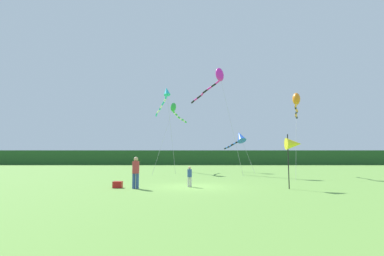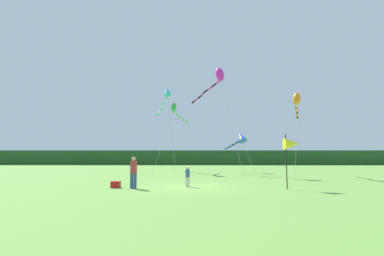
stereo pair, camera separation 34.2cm
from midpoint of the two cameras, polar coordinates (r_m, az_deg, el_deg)
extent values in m
plane|color=#6B9E42|center=(18.13, 0.32, -11.64)|extent=(120.00, 120.00, 0.00)
cube|color=#234C23|center=(63.03, 0.59, -5.93)|extent=(108.00, 3.46, 3.12)
cylinder|color=#334C8C|center=(17.36, -11.40, -10.32)|extent=(0.18, 0.18, 0.89)
cylinder|color=#334C8C|center=(17.32, -10.74, -10.35)|extent=(0.18, 0.18, 0.89)
cylinder|color=#B23338|center=(17.29, -11.02, -7.71)|extent=(0.41, 0.41, 0.70)
sphere|color=tan|center=(17.28, -10.99, -6.12)|extent=(0.26, 0.26, 0.26)
cylinder|color=silver|center=(17.93, -0.56, -10.73)|extent=(0.13, 0.13, 0.60)
cylinder|color=silver|center=(17.93, -0.11, -10.73)|extent=(0.13, 0.13, 0.60)
cylinder|color=#334C8C|center=(17.89, -0.33, -9.01)|extent=(0.28, 0.28, 0.48)
sphere|color=tan|center=(17.88, -0.33, -7.96)|extent=(0.18, 0.18, 0.18)
cube|color=red|center=(18.00, -14.46, -10.89)|extent=(0.54, 0.40, 0.39)
cylinder|color=black|center=(17.61, 18.87, -6.33)|extent=(0.06, 0.06, 3.18)
cone|color=yellow|center=(17.73, 19.84, -3.00)|extent=(0.90, 0.70, 0.70)
cylinder|color=#B2B2B2|center=(30.90, -5.33, -2.09)|extent=(1.80, 4.45, 7.59)
ellipsoid|color=green|center=(33.45, -3.36, 4.17)|extent=(0.96, 1.15, 1.26)
cylinder|color=green|center=(33.57, -3.29, 3.27)|extent=(0.27, 0.48, 0.30)
cylinder|color=white|center=(33.94, -3.10, 3.01)|extent=(0.32, 0.49, 0.28)
cylinder|color=green|center=(34.28, -2.81, 2.74)|extent=(0.38, 0.50, 0.31)
cylinder|color=white|center=(34.64, -2.57, 2.45)|extent=(0.28, 0.50, 0.33)
cylinder|color=green|center=(34.98, -2.30, 2.16)|extent=(0.41, 0.49, 0.30)
cylinder|color=white|center=(35.30, -1.93, 1.90)|extent=(0.40, 0.50, 0.32)
cylinder|color=green|center=(35.62, -1.57, 1.68)|extent=(0.40, 0.47, 0.25)
cylinder|color=white|center=(35.95, -1.24, 1.49)|extent=(0.36, 0.49, 0.29)
cylinder|color=green|center=(36.30, -0.93, 1.27)|extent=(0.40, 0.49, 0.29)
cylinder|color=#B2B2B2|center=(32.36, -3.84, -0.46)|extent=(1.29, 2.60, 9.61)
cone|color=#1EB7CC|center=(34.44, -4.68, 7.33)|extent=(1.19, 1.30, 1.19)
cylinder|color=#1EB7CC|center=(34.80, -4.78, 6.27)|extent=(0.42, 1.06, 0.49)
cylinder|color=white|center=(35.71, -5.00, 5.60)|extent=(0.45, 1.03, 0.34)
cylinder|color=#1EB7CC|center=(36.61, -5.35, 4.97)|extent=(0.59, 1.04, 0.49)
cylinder|color=white|center=(37.50, -5.72, 4.34)|extent=(0.50, 1.03, 0.39)
cylinder|color=#1EB7CC|center=(38.43, -5.96, 3.86)|extent=(0.42, 1.03, 0.33)
cylinder|color=white|center=(39.33, -6.29, 3.34)|extent=(0.64, 1.02, 0.47)
cylinder|color=#1EB7CC|center=(40.23, -6.64, 2.71)|extent=(0.48, 1.06, 0.51)
cylinder|color=#B2B2B2|center=(26.37, 20.42, -1.39)|extent=(1.93, 4.44, 7.38)
ellipsoid|color=orange|center=(29.23, 20.49, 5.52)|extent=(1.16, 1.46, 1.47)
cylinder|color=orange|center=(29.41, 20.44, 4.33)|extent=(0.32, 0.66, 0.34)
cylinder|color=black|center=(29.96, 20.39, 3.91)|extent=(0.42, 0.65, 0.30)
cylinder|color=orange|center=(30.51, 20.53, 3.46)|extent=(0.50, 0.66, 0.39)
cylinder|color=black|center=(31.05, 20.55, 2.99)|extent=(0.31, 0.65, 0.34)
cylinder|color=orange|center=(31.59, 20.47, 2.53)|extent=(0.41, 0.68, 0.38)
cylinder|color=black|center=(32.15, 20.55, 2.11)|extent=(0.47, 0.65, 0.32)
cylinder|color=#B2B2B2|center=(28.86, 8.07, 1.30)|extent=(1.78, 3.59, 10.71)
ellipsoid|color=#E026B2|center=(31.58, 5.91, 10.59)|extent=(1.27, 1.26, 1.69)
cylinder|color=#E026B2|center=(31.68, 5.56, 9.18)|extent=(0.54, 0.79, 0.37)
cylinder|color=black|center=(32.21, 4.77, 8.58)|extent=(0.63, 0.76, 0.40)
cylinder|color=#E026B2|center=(32.70, 3.92, 7.98)|extent=(0.64, 0.75, 0.39)
cylinder|color=black|center=(33.19, 3.08, 7.37)|extent=(0.66, 0.75, 0.44)
cylinder|color=#E026B2|center=(33.76, 2.47, 6.81)|extent=(0.40, 0.80, 0.33)
cylinder|color=black|center=(34.34, 1.89, 6.28)|extent=(0.65, 0.75, 0.43)
cylinder|color=#E026B2|center=(34.90, 1.22, 5.78)|extent=(0.52, 0.78, 0.32)
cylinder|color=black|center=(35.50, 0.64, 5.31)|extent=(0.58, 0.78, 0.41)
cylinder|color=#B2B2B2|center=(32.89, 11.40, -5.17)|extent=(1.12, 2.60, 4.20)
cone|color=blue|center=(34.14, 10.03, -1.69)|extent=(1.60, 1.88, 1.63)
cylinder|color=blue|center=(34.25, 9.80, -2.62)|extent=(0.43, 0.49, 0.29)
cylinder|color=black|center=(34.57, 9.36, -2.82)|extent=(0.38, 0.50, 0.29)
cylinder|color=blue|center=(34.91, 8.97, -3.04)|extent=(0.39, 0.52, 0.32)
cylinder|color=black|center=(35.23, 8.55, -3.28)|extent=(0.44, 0.51, 0.32)
cylinder|color=blue|center=(35.56, 8.15, -3.53)|extent=(0.37, 0.52, 0.33)
cylinder|color=black|center=(35.91, 7.82, -3.73)|extent=(0.36, 0.50, 0.27)
cylinder|color=blue|center=(36.26, 7.46, -3.88)|extent=(0.39, 0.50, 0.29)
cylinder|color=black|center=(36.62, 7.14, -4.04)|extent=(0.34, 0.50, 0.28)
camera|label=1|loc=(0.17, -89.59, -0.04)|focal=26.70mm
camera|label=2|loc=(0.17, 90.41, 0.04)|focal=26.70mm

